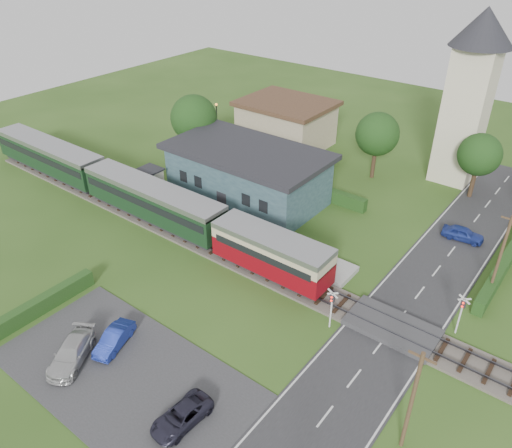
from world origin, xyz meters
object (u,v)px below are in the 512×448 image
Objects in this scene: train at (130,191)px; house_west at (286,123)px; church_tower at (471,86)px; pedestrian_far at (159,192)px; pedestrian_near at (260,235)px; crossing_signal_near at (332,303)px; equipment_hut at (150,180)px; car_park_silver at (71,353)px; car_park_dark at (182,416)px; station_building at (247,173)px; car_on_road at (463,234)px; crossing_signal_far at (462,309)px; car_park_blue at (114,339)px.

train is 4.00× the size of house_west.
pedestrian_far is at bearing -132.08° from church_tower.
crossing_signal_near is at bearing 152.72° from pedestrian_near.
equipment_hut is 22.55m from car_park_silver.
train reaches higher than pedestrian_far.
equipment_hut is 0.67× the size of car_park_dark.
station_building is 19.98m from crossing_signal_near.
house_west is 26.57m from car_on_road.
car_park_silver is at bearing 146.36° from car_on_road.
equipment_hut is 1.44× the size of pedestrian_far.
crossing_signal_far is at bearing -15.63° from station_building.
station_building is 0.37× the size of train.
house_west is 2.42× the size of car_park_silver.
equipment_hut is 0.78× the size of crossing_signal_near.
crossing_signal_far is 0.92× the size of car_on_road.
station_building is at bearing 51.32° from train.
pedestrian_far is (-22.53, 5.00, -0.81)m from crossing_signal_near.
equipment_hut is at bearing 104.01° from train.
house_west is 6.10× the size of pedestrian_far.
church_tower reaches higher than car_park_silver.
church_tower reaches higher than car_park_blue.
crossing_signal_far is (28.60, -20.61, -0.65)m from house_west.
church_tower is 5.37× the size of crossing_signal_far.
equipment_hut is at bearing 178.54° from crossing_signal_far.
car_on_road is at bearing -18.92° from house_west.
church_tower is 15.86m from car_on_road.
crossing_signal_far reaches higher than car_park_dark.
train is 30.87m from car_on_road.
car_park_dark is at bearing 161.14° from car_on_road.
crossing_signal_near is 0.86× the size of car_park_dark.
crossing_signal_near is 1.77× the size of pedestrian_near.
crossing_signal_near is (16.40, -11.40, -0.55)m from station_building.
house_west is 35.26m from crossing_signal_far.
car_park_blue is 19.59m from pedestrian_far.
car_park_blue is at bearing -145.52° from pedestrian_far.
station_building is at bearing 71.63° from car_park_silver.
car_park_silver is at bearing -51.68° from train.
car_on_road is at bearing 80.32° from car_park_dark.
pedestrian_far is (-19.93, 16.91, 0.72)m from car_park_dark.
house_west reaches higher than train.
train is at bearing 98.58° from car_park_silver.
house_west is (-5.00, 14.01, 0.10)m from station_building.
crossing_signal_far is at bearing 178.95° from pedestrian_near.
pedestrian_near is (-16.96, 0.03, -0.76)m from crossing_signal_far.
pedestrian_far is at bearing 167.48° from crossing_signal_near.
equipment_hut is 33.48m from church_tower.
church_tower is 9.49× the size of pedestrian_near.
car_park_blue is (14.00, -15.98, -1.08)m from equipment_hut.
equipment_hut is 1.38× the size of pedestrian_near.
equipment_hut is 3.33m from train.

